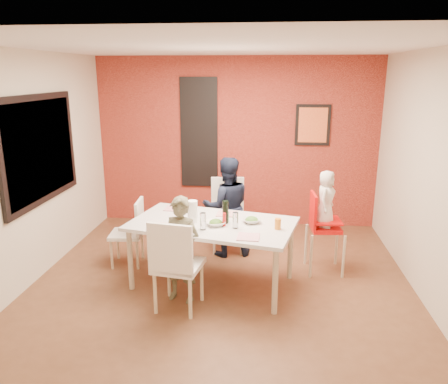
# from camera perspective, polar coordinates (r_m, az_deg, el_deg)

# --- Properties ---
(ground) EXTENTS (4.50, 4.50, 0.00)m
(ground) POSITION_cam_1_polar(r_m,az_deg,el_deg) (5.36, -0.33, -11.75)
(ground) COLOR brown
(ground) RESTS_ON ground
(ceiling) EXTENTS (4.50, 4.50, 0.02)m
(ceiling) POSITION_cam_1_polar(r_m,az_deg,el_deg) (4.78, -0.39, 18.44)
(ceiling) COLOR silver
(ceiling) RESTS_ON wall_back
(wall_back) EXTENTS (4.50, 0.02, 2.70)m
(wall_back) POSITION_cam_1_polar(r_m,az_deg,el_deg) (7.10, 1.61, 6.49)
(wall_back) COLOR beige
(wall_back) RESTS_ON ground
(wall_front) EXTENTS (4.50, 0.02, 2.70)m
(wall_front) POSITION_cam_1_polar(r_m,az_deg,el_deg) (2.77, -5.43, -7.90)
(wall_front) COLOR beige
(wall_front) RESTS_ON ground
(wall_left) EXTENTS (0.02, 4.50, 2.70)m
(wall_left) POSITION_cam_1_polar(r_m,az_deg,el_deg) (5.60, -23.93, 2.77)
(wall_left) COLOR beige
(wall_left) RESTS_ON ground
(wall_right) EXTENTS (0.02, 4.50, 2.70)m
(wall_right) POSITION_cam_1_polar(r_m,az_deg,el_deg) (5.17, 25.30, 1.66)
(wall_right) COLOR beige
(wall_right) RESTS_ON ground
(brick_accent_wall) EXTENTS (4.50, 0.02, 2.70)m
(brick_accent_wall) POSITION_cam_1_polar(r_m,az_deg,el_deg) (7.08, 1.60, 6.46)
(brick_accent_wall) COLOR maroon
(brick_accent_wall) RESTS_ON ground
(picture_window_frame) EXTENTS (0.05, 1.70, 1.30)m
(picture_window_frame) POSITION_cam_1_polar(r_m,az_deg,el_deg) (5.72, -22.91, 5.17)
(picture_window_frame) COLOR black
(picture_window_frame) RESTS_ON wall_left
(picture_window_pane) EXTENTS (0.02, 1.55, 1.15)m
(picture_window_pane) POSITION_cam_1_polar(r_m,az_deg,el_deg) (5.71, -22.78, 5.17)
(picture_window_pane) COLOR black
(picture_window_pane) RESTS_ON wall_left
(glassblock_strip) EXTENTS (0.55, 0.03, 1.70)m
(glassblock_strip) POSITION_cam_1_polar(r_m,az_deg,el_deg) (7.11, -3.27, 7.71)
(glassblock_strip) COLOR silver
(glassblock_strip) RESTS_ON wall_back
(glassblock_surround) EXTENTS (0.60, 0.03, 1.76)m
(glassblock_surround) POSITION_cam_1_polar(r_m,az_deg,el_deg) (7.11, -3.28, 7.70)
(glassblock_surround) COLOR black
(glassblock_surround) RESTS_ON wall_back
(art_print_frame) EXTENTS (0.54, 0.03, 0.64)m
(art_print_frame) POSITION_cam_1_polar(r_m,az_deg,el_deg) (7.03, 11.51, 8.57)
(art_print_frame) COLOR black
(art_print_frame) RESTS_ON wall_back
(art_print_canvas) EXTENTS (0.44, 0.01, 0.54)m
(art_print_canvas) POSITION_cam_1_polar(r_m,az_deg,el_deg) (7.02, 11.52, 8.56)
(art_print_canvas) COLOR orange
(art_print_canvas) RESTS_ON wall_back
(dining_table) EXTENTS (2.04, 1.42, 0.77)m
(dining_table) POSITION_cam_1_polar(r_m,az_deg,el_deg) (5.07, -1.54, -4.70)
(dining_table) COLOR silver
(dining_table) RESTS_ON ground
(chair_near) EXTENTS (0.54, 0.54, 1.01)m
(chair_near) POSITION_cam_1_polar(r_m,az_deg,el_deg) (4.56, -6.41, -9.01)
(chair_near) COLOR white
(chair_near) RESTS_ON ground
(chair_far) EXTENTS (0.52, 0.52, 1.01)m
(chair_far) POSITION_cam_1_polar(r_m,az_deg,el_deg) (6.19, 0.48, -2.33)
(chair_far) COLOR silver
(chair_far) RESTS_ON ground
(chair_left) EXTENTS (0.44, 0.44, 0.87)m
(chair_left) POSITION_cam_1_polar(r_m,az_deg,el_deg) (5.79, -11.92, -4.73)
(chair_left) COLOR silver
(chair_left) RESTS_ON ground
(high_chair) EXTENTS (0.46, 0.46, 1.02)m
(high_chair) POSITION_cam_1_polar(r_m,az_deg,el_deg) (5.57, 12.67, -4.23)
(high_chair) COLOR red
(high_chair) RESTS_ON ground
(child_near) EXTENTS (0.49, 0.38, 1.18)m
(child_near) POSITION_cam_1_polar(r_m,az_deg,el_deg) (4.77, -5.62, -7.53)
(child_near) COLOR brown
(child_near) RESTS_ON ground
(child_far) EXTENTS (0.77, 0.66, 1.37)m
(child_far) POSITION_cam_1_polar(r_m,az_deg,el_deg) (5.92, 0.36, -1.94)
(child_far) COLOR black
(child_far) RESTS_ON ground
(toddler) EXTENTS (0.33, 0.40, 0.70)m
(toddler) POSITION_cam_1_polar(r_m,az_deg,el_deg) (5.47, 13.16, -0.87)
(toddler) COLOR silver
(toddler) RESTS_ON high_chair
(plate_near_left) EXTENTS (0.26, 0.26, 0.01)m
(plate_near_left) POSITION_cam_1_polar(r_m,az_deg,el_deg) (4.93, -7.99, -4.50)
(plate_near_left) COLOR white
(plate_near_left) RESTS_ON dining_table
(plate_far_mid) EXTENTS (0.25, 0.25, 0.01)m
(plate_far_mid) POSITION_cam_1_polar(r_m,az_deg,el_deg) (5.32, 0.34, -2.85)
(plate_far_mid) COLOR silver
(plate_far_mid) RESTS_ON dining_table
(plate_near_right) EXTENTS (0.24, 0.24, 0.01)m
(plate_near_right) POSITION_cam_1_polar(r_m,az_deg,el_deg) (4.60, 3.20, -5.88)
(plate_near_right) COLOR white
(plate_near_right) RESTS_ON dining_table
(plate_far_left) EXTENTS (0.26, 0.26, 0.01)m
(plate_far_left) POSITION_cam_1_polar(r_m,az_deg,el_deg) (5.57, -6.42, -2.13)
(plate_far_left) COLOR white
(plate_far_left) RESTS_ON dining_table
(salad_bowl_a) EXTENTS (0.27, 0.27, 0.05)m
(salad_bowl_a) POSITION_cam_1_polar(r_m,az_deg,el_deg) (4.93, -1.09, -4.09)
(salad_bowl_a) COLOR white
(salad_bowl_a) RESTS_ON dining_table
(salad_bowl_b) EXTENTS (0.27, 0.27, 0.05)m
(salad_bowl_b) POSITION_cam_1_polar(r_m,az_deg,el_deg) (5.03, 3.64, -3.74)
(salad_bowl_b) COLOR silver
(salad_bowl_b) RESTS_ON dining_table
(wine_bottle) EXTENTS (0.07, 0.07, 0.26)m
(wine_bottle) POSITION_cam_1_polar(r_m,az_deg,el_deg) (4.98, 0.19, -2.63)
(wine_bottle) COLOR black
(wine_bottle) RESTS_ON dining_table
(wine_glass_a) EXTENTS (0.07, 0.07, 0.19)m
(wine_glass_a) POSITION_cam_1_polar(r_m,az_deg,el_deg) (4.79, -2.77, -3.84)
(wine_glass_a) COLOR silver
(wine_glass_a) RESTS_ON dining_table
(wine_glass_b) EXTENTS (0.06, 0.06, 0.18)m
(wine_glass_b) POSITION_cam_1_polar(r_m,az_deg,el_deg) (4.83, 1.51, -3.71)
(wine_glass_b) COLOR silver
(wine_glass_b) RESTS_ON dining_table
(paper_towel_roll) EXTENTS (0.11, 0.11, 0.26)m
(paper_towel_roll) POSITION_cam_1_polar(r_m,az_deg,el_deg) (5.02, -4.13, -2.57)
(paper_towel_roll) COLOR white
(paper_towel_roll) RESTS_ON dining_table
(condiment_red) EXTENTS (0.04, 0.04, 0.15)m
(condiment_red) POSITION_cam_1_polar(r_m,az_deg,el_deg) (4.90, 0.02, -3.60)
(condiment_red) COLOR red
(condiment_red) RESTS_ON dining_table
(condiment_green) EXTENTS (0.03, 0.03, 0.12)m
(condiment_green) POSITION_cam_1_polar(r_m,az_deg,el_deg) (5.03, 0.48, -3.27)
(condiment_green) COLOR #2B7326
(condiment_green) RESTS_ON dining_table
(condiment_brown) EXTENTS (0.04, 0.04, 0.14)m
(condiment_brown) POSITION_cam_1_polar(r_m,az_deg,el_deg) (5.02, 0.08, -3.20)
(condiment_brown) COLOR brown
(condiment_brown) RESTS_ON dining_table
(sippy_cup) EXTENTS (0.07, 0.07, 0.12)m
(sippy_cup) POSITION_cam_1_polar(r_m,az_deg,el_deg) (4.84, 7.04, -4.16)
(sippy_cup) COLOR orange
(sippy_cup) RESTS_ON dining_table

